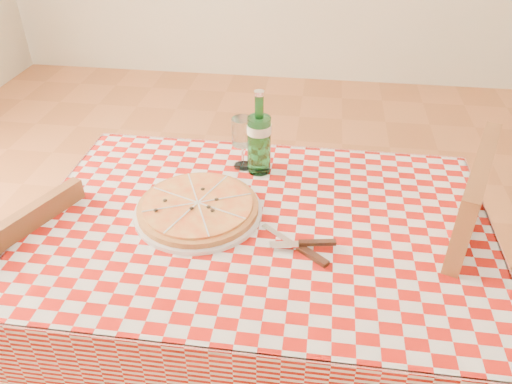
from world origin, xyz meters
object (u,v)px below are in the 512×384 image
chair_far (35,289)px  water_bottle (259,133)px  chair_near (487,289)px  pizza_plate (198,207)px  wine_glass (243,143)px  dining_table (260,248)px

chair_far → water_bottle: size_ratio=2.92×
chair_near → pizza_plate: size_ratio=2.64×
chair_near → water_bottle: 0.83m
pizza_plate → wine_glass: bearing=72.5°
chair_near → chair_far: bearing=-156.0°
chair_near → chair_far: 1.40m
chair_near → chair_far: chair_near is taller
chair_near → pizza_plate: (-0.86, -0.00, 0.22)m
dining_table → water_bottle: water_bottle is taller
dining_table → chair_far: (-0.72, -0.08, -0.19)m
dining_table → chair_far: bearing=-173.5°
pizza_plate → wine_glass: size_ratio=2.12×
dining_table → pizza_plate: size_ratio=3.22×
chair_near → chair_far: size_ratio=1.20×
pizza_plate → water_bottle: (0.14, 0.26, 0.12)m
chair_near → dining_table: bearing=-158.5°
pizza_plate → wine_glass: wine_glass is taller
dining_table → pizza_plate: pizza_plate is taller
chair_near → wine_glass: bearing=-179.5°
chair_far → pizza_plate: bearing=-147.6°
dining_table → pizza_plate: (-0.18, 0.01, 0.12)m
dining_table → chair_far: chair_far is taller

